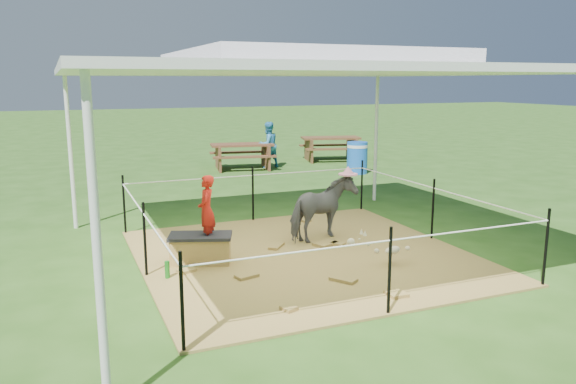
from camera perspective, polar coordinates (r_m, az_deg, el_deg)
name	(u,v)px	position (r m, az deg, el deg)	size (l,w,h in m)	color
ground	(304,257)	(8.23, 1.62, -6.57)	(90.00, 90.00, 0.00)	#2D5919
hay_patch	(304,256)	(8.23, 1.62, -6.47)	(4.60, 4.60, 0.03)	brown
canopy_tent	(305,68)	(7.84, 1.73, 12.51)	(6.30, 6.30, 2.90)	silver
rope_fence	(304,214)	(8.06, 1.64, -2.21)	(4.54, 4.54, 1.00)	black
straw_bale	(201,250)	(7.92, -8.86, -5.85)	(0.80, 0.40, 0.36)	#A47A3B
dark_cloth	(200,236)	(7.86, -8.91, -4.45)	(0.86, 0.45, 0.04)	black
woman	(206,203)	(7.77, -8.29, -1.11)	(0.35, 0.23, 0.97)	red
green_bottle	(167,270)	(7.41, -12.17, -7.72)	(0.06, 0.06, 0.22)	#19711A
pony	(323,209)	(8.86, 3.55, -1.74)	(0.54, 1.18, 1.00)	#4E4D53
pink_hat	(323,173)	(8.75, 3.60, 1.90)	(0.31, 0.31, 0.14)	pink
foal	(393,248)	(7.86, 10.60, -5.65)	(0.82, 0.46, 0.46)	beige
trash_barrel	(357,158)	(15.53, 7.04, 3.47)	(0.56, 0.56, 0.87)	blue
picnic_table_near	(242,156)	(16.23, -4.67, 3.63)	(1.77, 1.28, 0.74)	#53301C
picnic_table_far	(330,149)	(17.97, 4.34, 4.40)	(1.82, 1.31, 0.76)	brown
distant_person	(268,145)	(16.42, -2.03, 4.81)	(0.65, 0.51, 1.34)	#3794D0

